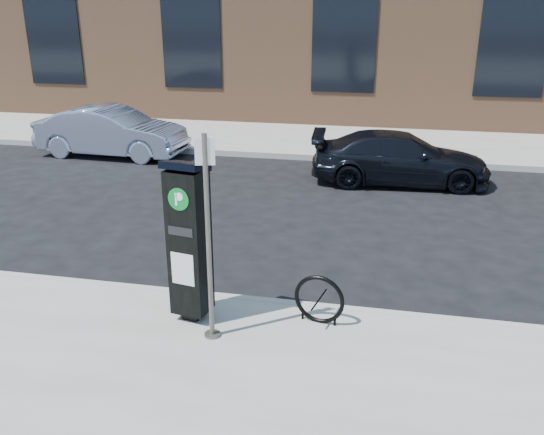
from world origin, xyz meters
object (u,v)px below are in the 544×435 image
(sign_pole, at_px, (209,242))
(car_dark, at_px, (400,158))
(parking_kiosk, at_px, (189,240))
(car_silver, at_px, (111,132))
(bike_rack, at_px, (319,300))

(sign_pole, xyz_separation_m, car_dark, (2.20, 7.43, -0.80))
(parking_kiosk, xyz_separation_m, car_silver, (-5.09, 8.06, -0.55))
(parking_kiosk, distance_m, sign_pole, 0.55)
(parking_kiosk, bearing_deg, bike_rack, 17.46)
(parking_kiosk, relative_size, car_silver, 0.52)
(car_dark, bearing_deg, car_silver, 78.55)
(bike_rack, bearing_deg, car_silver, 141.55)
(car_dark, bearing_deg, bike_rack, 167.82)
(sign_pole, bearing_deg, bike_rack, 10.33)
(parking_kiosk, relative_size, sign_pole, 0.84)
(sign_pole, height_order, bike_rack, sign_pole)
(bike_rack, distance_m, car_silver, 10.31)
(sign_pole, bearing_deg, car_dark, 58.54)
(sign_pole, distance_m, bike_rack, 1.63)
(parking_kiosk, height_order, car_dark, parking_kiosk)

